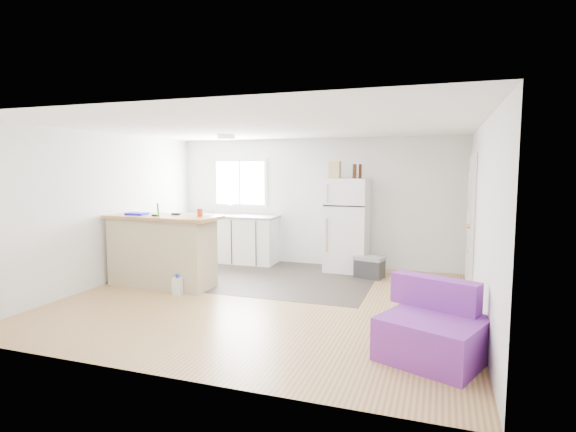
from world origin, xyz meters
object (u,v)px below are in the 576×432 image
object	(u,v)px
bottle_left	(355,171)
red_cup	(200,213)
blue_tray	(137,214)
purple_seat	(433,331)
cleaner_jug	(177,286)
cooler	(369,267)
refrigerator	(347,225)
bottle_right	(360,171)
peninsula	(162,250)
mop	(154,273)
cardboard_box	(335,170)
kitchen_cabinets	(227,238)

from	to	relation	value
bottle_left	red_cup	bearing A→B (deg)	-137.67
blue_tray	purple_seat	bearing A→B (deg)	-17.33
cleaner_jug	red_cup	distance (m)	1.13
cooler	purple_seat	world-z (taller)	purple_seat
refrigerator	cooler	distance (m)	0.89
red_cup	bottle_right	xyz separation A→B (m)	(2.07, 1.94, 0.61)
peninsula	mop	bearing A→B (deg)	-113.59
peninsula	refrigerator	world-z (taller)	refrigerator
cardboard_box	red_cup	bearing A→B (deg)	-131.61
cleaner_jug	cardboard_box	xyz separation A→B (m)	(1.81, 2.27, 1.68)
cleaner_jug	bottle_right	size ratio (longest dim) A/B	1.20
purple_seat	cooler	bearing A→B (deg)	132.15
mop	bottle_left	world-z (taller)	bottle_left
kitchen_cabinets	bottle_right	size ratio (longest dim) A/B	8.36
peninsula	blue_tray	xyz separation A→B (m)	(-0.40, -0.06, 0.57)
mop	cardboard_box	bearing A→B (deg)	18.75
bottle_left	bottle_right	world-z (taller)	same
cooler	red_cup	size ratio (longest dim) A/B	4.50
bottle_left	purple_seat	bearing A→B (deg)	-66.95
kitchen_cabinets	cardboard_box	xyz separation A→B (m)	(2.20, -0.11, 1.34)
bottle_left	cooler	bearing A→B (deg)	-40.35
cooler	purple_seat	xyz separation A→B (m)	(1.08, -3.04, 0.08)
refrigerator	peninsula	bearing A→B (deg)	-141.07
kitchen_cabinets	bottle_right	distance (m)	2.94
refrigerator	cardboard_box	distance (m)	1.01
kitchen_cabinets	cooler	distance (m)	2.93
kitchen_cabinets	purple_seat	distance (m)	5.27
blue_tray	bottle_right	xyz separation A→B (m)	(3.13, 2.04, 0.66)
mop	blue_tray	size ratio (longest dim) A/B	4.44
purple_seat	bottle_left	world-z (taller)	bottle_left
mop	bottle_right	bearing A→B (deg)	15.29
cleaner_jug	mop	distance (m)	0.63
refrigerator	purple_seat	xyz separation A→B (m)	(1.55, -3.43, -0.56)
kitchen_cabinets	cardboard_box	size ratio (longest dim) A/B	6.97
bottle_right	kitchen_cabinets	bearing A→B (deg)	179.32
cooler	blue_tray	bearing A→B (deg)	-139.78
cleaner_jug	mop	size ratio (longest dim) A/B	0.23
kitchen_cabinets	cleaner_jug	size ratio (longest dim) A/B	6.96
blue_tray	bottle_left	xyz separation A→B (m)	(3.07, 1.92, 0.66)
mop	cooler	bearing A→B (deg)	7.53
peninsula	cleaner_jug	size ratio (longest dim) A/B	6.11
purple_seat	mop	bearing A→B (deg)	-175.02
cleaner_jug	kitchen_cabinets	bearing A→B (deg)	98.58
blue_tray	cardboard_box	world-z (taller)	cardboard_box
bottle_left	cleaner_jug	bearing A→B (deg)	-134.01
cooler	bottle_right	bearing A→B (deg)	137.90
cardboard_box	bottle_right	bearing A→B (deg)	11.17
cooler	purple_seat	bearing A→B (deg)	-55.99
purple_seat	bottle_left	bearing A→B (deg)	135.62
cooler	blue_tray	distance (m)	3.89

